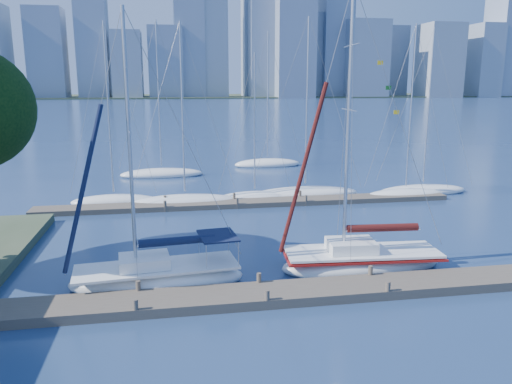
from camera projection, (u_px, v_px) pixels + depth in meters
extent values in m
plane|color=navy|center=(263.00, 300.00, 20.39)|extent=(700.00, 700.00, 0.00)
cube|color=brown|center=(263.00, 295.00, 20.34)|extent=(26.00, 2.00, 0.40)
cube|color=brown|center=(249.00, 203.00, 36.08)|extent=(30.00, 1.80, 0.36)
cube|color=#38472D|center=(174.00, 97.00, 328.43)|extent=(800.00, 100.00, 1.50)
ellipsoid|color=white|center=(158.00, 280.00, 21.84)|extent=(7.76, 3.24, 1.32)
cube|color=white|center=(157.00, 267.00, 21.71)|extent=(7.19, 2.99, 0.11)
cube|color=white|center=(144.00, 261.00, 21.50)|extent=(2.27, 1.82, 0.49)
cylinder|color=silver|center=(130.00, 144.00, 20.32)|extent=(0.16, 0.16, 10.73)
cylinder|color=silver|center=(177.00, 243.00, 21.73)|extent=(3.56, 0.46, 0.09)
cylinder|color=black|center=(177.00, 241.00, 21.71)|extent=(3.31, 0.69, 0.35)
cube|color=black|center=(218.00, 236.00, 22.17)|extent=(1.80, 2.25, 0.07)
ellipsoid|color=white|center=(362.00, 264.00, 23.74)|extent=(7.97, 3.11, 1.37)
cube|color=white|center=(362.00, 251.00, 23.60)|extent=(7.38, 2.87, 0.11)
cube|color=white|center=(351.00, 245.00, 23.48)|extent=(2.30, 1.81, 0.50)
cylinder|color=silver|center=(348.00, 123.00, 22.22)|extent=(0.16, 0.16, 11.99)
cylinder|color=silver|center=(382.00, 230.00, 23.47)|extent=(3.69, 0.36, 0.09)
cylinder|color=#3E0D0D|center=(383.00, 228.00, 23.45)|extent=(3.42, 0.61, 0.37)
cube|color=maroon|center=(362.00, 255.00, 23.63)|extent=(7.55, 2.98, 0.09)
ellipsoid|color=white|center=(114.00, 201.00, 36.59)|extent=(6.33, 2.56, 1.01)
cylinder|color=silver|center=(109.00, 109.00, 35.16)|extent=(0.11, 0.11, 11.92)
ellipsoid|color=white|center=(185.00, 202.00, 36.42)|extent=(8.05, 3.79, 1.08)
cylinder|color=silver|center=(182.00, 109.00, 34.99)|extent=(0.12, 0.12, 11.81)
ellipsoid|color=white|center=(255.00, 198.00, 37.84)|extent=(5.76, 2.40, 0.96)
cylinder|color=silver|center=(255.00, 122.00, 36.63)|extent=(0.10, 0.10, 9.96)
ellipsoid|color=white|center=(305.00, 194.00, 38.86)|extent=(8.74, 5.65, 1.17)
cylinder|color=silver|center=(307.00, 103.00, 37.37)|extent=(0.13, 0.13, 12.34)
ellipsoid|color=white|center=(405.00, 195.00, 38.73)|extent=(6.60, 3.66, 0.98)
cylinder|color=silver|center=(411.00, 107.00, 37.29)|extent=(0.11, 0.11, 12.00)
ellipsoid|color=white|center=(423.00, 191.00, 40.05)|extent=(7.58, 4.78, 1.04)
cylinder|color=silver|center=(429.00, 107.00, 38.63)|extent=(0.11, 0.11, 11.81)
ellipsoid|color=white|center=(162.00, 174.00, 47.36)|extent=(7.99, 3.36, 1.16)
cylinder|color=silver|center=(159.00, 95.00, 45.77)|extent=(0.13, 0.13, 13.17)
ellipsoid|color=white|center=(268.00, 164.00, 53.23)|extent=(7.09, 2.57, 1.21)
cylinder|color=silver|center=(268.00, 95.00, 51.68)|extent=(0.13, 0.13, 12.73)
cube|color=slate|center=(47.00, 54.00, 280.21)|extent=(19.69, 17.63, 49.70)
cube|color=gray|center=(95.00, 68.00, 306.44)|extent=(15.82, 17.61, 36.31)
cube|color=gray|center=(127.00, 65.00, 286.31)|extent=(16.56, 19.81, 37.75)
cube|color=slate|center=(166.00, 63.00, 291.29)|extent=(19.62, 16.86, 40.84)
cube|color=gray|center=(208.00, 22.00, 293.28)|extent=(21.77, 14.99, 87.48)
cube|color=gray|center=(255.00, 34.00, 314.01)|extent=(15.71, 17.46, 77.98)
cube|color=slate|center=(295.00, 30.00, 291.90)|extent=(22.36, 18.95, 78.96)
cube|color=gray|center=(319.00, 56.00, 313.92)|extent=(13.71, 17.11, 50.77)
cube|color=gray|center=(365.00, 59.00, 303.96)|extent=(25.07, 18.80, 45.87)
cube|color=slate|center=(392.00, 62.00, 337.98)|extent=(15.61, 17.52, 45.81)
cube|color=gray|center=(439.00, 61.00, 311.52)|extent=(22.51, 23.94, 44.58)
cube|color=gray|center=(483.00, 61.00, 316.66)|extent=(15.64, 21.38, 44.96)
cube|color=slate|center=(511.00, 26.00, 318.25)|extent=(23.28, 23.60, 89.14)
cube|color=slate|center=(90.00, 0.00, 280.46)|extent=(17.09, 18.00, 108.53)
cube|color=slate|center=(189.00, 27.00, 292.50)|extent=(17.38, 18.00, 81.73)
cube|color=slate|center=(264.00, 7.00, 297.40)|extent=(18.63, 18.00, 106.20)
cube|color=slate|center=(336.00, 27.00, 307.20)|extent=(18.20, 18.00, 84.69)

